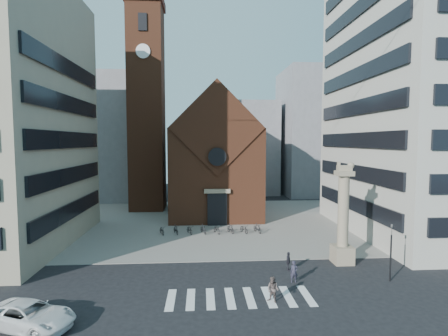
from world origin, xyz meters
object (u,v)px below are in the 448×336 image
Objects in this scene: traffic_light at (391,251)px; white_car at (29,315)px; lion_column at (343,223)px; pedestrian_0 at (294,272)px; scooter_0 at (162,230)px; pedestrian_1 at (273,290)px; pedestrian_2 at (288,261)px.

white_car is (-23.56, -4.96, -1.57)m from traffic_light.
white_car is at bearing -168.12° from traffic_light.
lion_column is 5.43× the size of pedestrian_0.
white_car is 2.92× the size of scooter_0.
lion_column is at bearing 81.73° from pedestrian_1.
white_car is at bearing -125.27° from scooter_0.
lion_column reaches higher than traffic_light.
white_car reaches higher than scooter_0.
pedestrian_2 is at bearing 159.76° from traffic_light.
pedestrian_2 is (2.37, 5.37, -0.08)m from pedestrian_1.
pedestrian_1 is (-2.20, -3.04, 0.04)m from pedestrian_0.
lion_column is at bearing 35.78° from pedestrian_0.
white_car is 18.18m from pedestrian_2.
traffic_light is at bearing -2.05° from pedestrian_0.
traffic_light is 7.64m from pedestrian_2.
pedestrian_1 reaches higher than pedestrian_2.
lion_column reaches higher than white_car.
pedestrian_2 is (-7.02, 2.59, -1.53)m from traffic_light.
scooter_0 is at bearing 142.29° from traffic_light.
white_car is 3.24× the size of pedestrian_0.
lion_column is 5.88m from pedestrian_2.
pedestrian_0 is at bearing -144.20° from lion_column.
pedestrian_0 is at bearing -166.82° from pedestrian_2.
pedestrian_2 is at bearing 85.95° from pedestrian_0.
pedestrian_0 reaches higher than scooter_0.
lion_column is 6.93m from pedestrian_0.
white_car is 3.40× the size of pedestrian_2.
pedestrian_1 is (-9.39, -2.78, -1.45)m from traffic_light.
lion_column reaches higher than pedestrian_0.
lion_column reaches higher than pedestrian_1.
traffic_light is at bearing -63.54° from lion_column.
pedestrian_1 is at bearing 173.41° from pedestrian_2.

